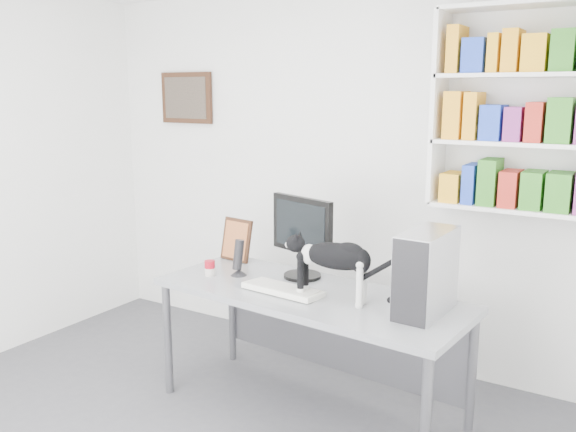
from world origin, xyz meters
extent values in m
cube|color=white|center=(0.00, 2.00, 1.35)|extent=(4.00, 0.01, 2.70)
cube|color=white|center=(1.40, 1.85, 1.85)|extent=(1.03, 0.28, 1.24)
cube|color=#422515|center=(-1.30, 1.97, 1.90)|extent=(0.52, 0.04, 0.42)
cube|color=gray|center=(0.44, 1.00, 0.40)|extent=(1.95, 0.89, 0.79)
cube|color=black|center=(0.27, 1.22, 1.06)|extent=(0.55, 0.37, 0.53)
cube|color=white|center=(0.32, 0.90, 0.81)|extent=(0.50, 0.23, 0.04)
cube|color=#ADAEB2|center=(1.14, 1.01, 1.02)|extent=(0.22, 0.46, 0.45)
cylinder|color=black|center=(-0.10, 1.04, 0.91)|extent=(0.14, 0.14, 0.24)
cube|color=#422515|center=(-0.33, 1.32, 0.94)|extent=(0.26, 0.13, 0.31)
cylinder|color=#AC0E1E|center=(-0.26, 0.94, 0.84)|extent=(0.08, 0.08, 0.10)
camera|label=1|loc=(2.14, -2.01, 1.96)|focal=38.00mm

